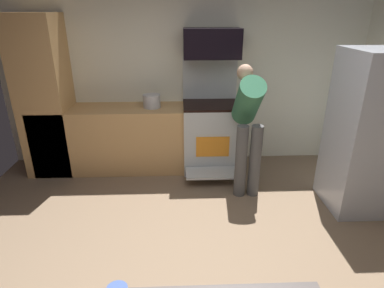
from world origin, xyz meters
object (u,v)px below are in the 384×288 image
oven_range (210,134)px  person_cook (248,120)px  refrigerator (378,133)px  microwave (212,43)px  stock_pot (152,101)px

oven_range → person_cook: size_ratio=1.01×
refrigerator → microwave: bearing=146.2°
refrigerator → stock_pot: (-2.52, 1.07, 0.10)m
oven_range → person_cook: (0.38, -0.63, 0.40)m
microwave → refrigerator: (1.72, -1.15, -0.84)m
microwave → oven_range: bearing=-90.0°
refrigerator → person_cook: 1.40m
oven_range → stock_pot: size_ratio=6.54×
person_cook → stock_pot: person_cook is taller
person_cook → refrigerator: bearing=-17.7°
microwave → stock_pot: 1.10m
oven_range → microwave: size_ratio=2.08×
refrigerator → stock_pot: 2.74m
person_cook → stock_pot: bearing=151.6°
person_cook → microwave: bearing=117.7°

